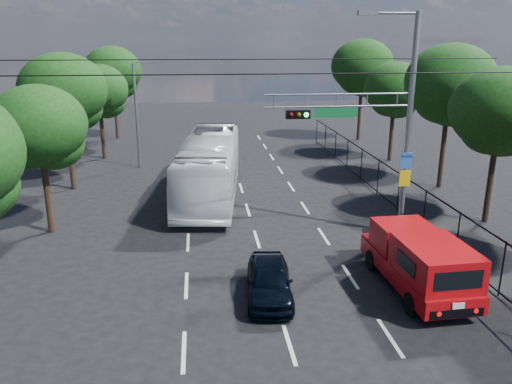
{
  "coord_description": "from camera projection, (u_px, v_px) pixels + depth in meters",
  "views": [
    {
      "loc": [
        -2.37,
        -12.21,
        8.33
      ],
      "look_at": [
        -0.28,
        5.93,
        2.8
      ],
      "focal_mm": 35.0,
      "sensor_mm": 36.0,
      "label": 1
    }
  ],
  "objects": [
    {
      "name": "tree_right_c",
      "position": [
        450.0,
        89.0,
        28.2
      ],
      "size": [
        5.1,
        5.1,
        8.29
      ],
      "color": "black",
      "rests_on": "ground"
    },
    {
      "name": "navy_hatchback",
      "position": [
        269.0,
        280.0,
        16.76
      ],
      "size": [
        1.83,
        3.85,
        1.27
      ],
      "primitive_type": "imported",
      "rotation": [
        0.0,
        0.0,
        -0.09
      ],
      "color": "black",
      "rests_on": "ground"
    },
    {
      "name": "tree_left_c",
      "position": [
        64.0,
        96.0,
        27.83
      ],
      "size": [
        4.8,
        4.8,
        7.8
      ],
      "color": "black",
      "rests_on": "ground"
    },
    {
      "name": "white_bus",
      "position": [
        210.0,
        166.0,
        27.72
      ],
      "size": [
        4.13,
        12.31,
        3.36
      ],
      "primitive_type": "imported",
      "rotation": [
        0.0,
        0.0,
        -0.11
      ],
      "color": "white",
      "rests_on": "ground"
    },
    {
      "name": "tree_left_d",
      "position": [
        99.0,
        94.0,
        35.68
      ],
      "size": [
        4.2,
        4.2,
        6.83
      ],
      "color": "black",
      "rests_on": "ground"
    },
    {
      "name": "streetlight_left",
      "position": [
        139.0,
        110.0,
        33.36
      ],
      "size": [
        2.09,
        0.22,
        7.08
      ],
      "color": "slate",
      "rests_on": "ground"
    },
    {
      "name": "ground",
      "position": [
        289.0,
        345.0,
        14.28
      ],
      "size": [
        120.0,
        120.0,
        0.0
      ],
      "primitive_type": "plane",
      "color": "black",
      "rests_on": "ground"
    },
    {
      "name": "tree_right_d",
      "position": [
        395.0,
        93.0,
        35.07
      ],
      "size": [
        4.32,
        4.32,
        7.02
      ],
      "color": "black",
      "rests_on": "ground"
    },
    {
      "name": "tree_right_e",
      "position": [
        362.0,
        71.0,
        42.39
      ],
      "size": [
        5.28,
        5.28,
        8.58
      ],
      "color": "black",
      "rests_on": "ground"
    },
    {
      "name": "signal_mast",
      "position": [
        382.0,
        118.0,
        20.94
      ],
      "size": [
        6.43,
        0.39,
        9.5
      ],
      "color": "slate",
      "rests_on": "ground"
    },
    {
      "name": "tree_left_e",
      "position": [
        113.0,
        75.0,
        43.03
      ],
      "size": [
        4.92,
        4.92,
        7.99
      ],
      "color": "black",
      "rests_on": "ground"
    },
    {
      "name": "utility_wires",
      "position": [
        255.0,
        69.0,
        20.59
      ],
      "size": [
        22.0,
        5.04,
        0.74
      ],
      "color": "black",
      "rests_on": "ground"
    },
    {
      "name": "fence_right",
      "position": [
        390.0,
        185.0,
        26.39
      ],
      "size": [
        0.06,
        34.03,
        2.0
      ],
      "color": "black",
      "rests_on": "ground"
    },
    {
      "name": "white_van",
      "position": [
        187.0,
        187.0,
        27.21
      ],
      "size": [
        1.64,
        4.48,
        1.47
      ],
      "primitive_type": "imported",
      "rotation": [
        0.0,
        0.0,
        -0.02
      ],
      "color": "silver",
      "rests_on": "ground"
    },
    {
      "name": "lane_markings",
      "position": [
        244.0,
        198.0,
        27.59
      ],
      "size": [
        6.12,
        38.0,
        0.01
      ],
      "color": "beige",
      "rests_on": "ground"
    },
    {
      "name": "tree_left_b",
      "position": [
        40.0,
        132.0,
        21.48
      ],
      "size": [
        4.08,
        4.08,
        6.63
      ],
      "color": "black",
      "rests_on": "ground"
    },
    {
      "name": "tree_right_b",
      "position": [
        499.0,
        117.0,
        22.63
      ],
      "size": [
        4.5,
        4.5,
        7.31
      ],
      "color": "black",
      "rests_on": "ground"
    },
    {
      "name": "red_pickup",
      "position": [
        419.0,
        260.0,
        17.17
      ],
      "size": [
        2.28,
        5.72,
        2.1
      ],
      "color": "black",
      "rests_on": "ground"
    }
  ]
}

